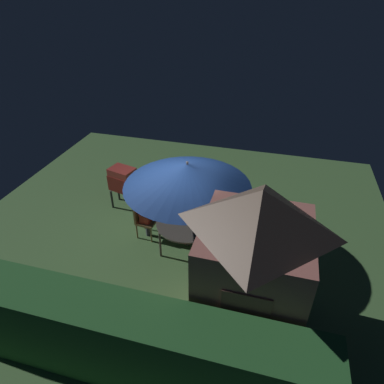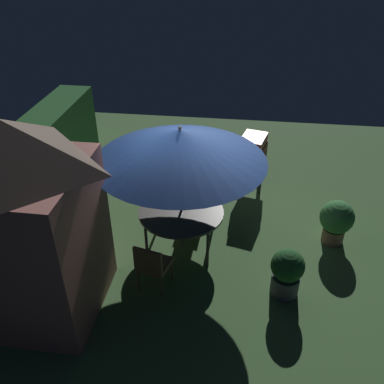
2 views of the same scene
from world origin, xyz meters
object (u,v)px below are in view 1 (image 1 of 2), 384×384
at_px(potted_plant_by_grill, 239,197).
at_px(person_in_red, 146,210).
at_px(potted_plant_by_shed, 198,173).
at_px(chair_near_shed, 144,218).
at_px(patio_umbrella, 187,175).
at_px(patio_table, 188,223).
at_px(garden_shed, 253,266).
at_px(bbq_grill, 123,180).
at_px(chair_far_side, 234,245).

xyz_separation_m(potted_plant_by_grill, person_in_red, (2.05, 1.68, 0.35)).
bearing_deg(potted_plant_by_grill, potted_plant_by_shed, -34.16).
distance_m(chair_near_shed, potted_plant_by_grill, 2.71).
relative_size(patio_umbrella, chair_near_shed, 3.12).
distance_m(patio_table, potted_plant_by_grill, 2.05).
bearing_deg(potted_plant_by_shed, patio_table, 99.21).
xyz_separation_m(potted_plant_by_shed, potted_plant_by_grill, (-1.41, 0.96, -0.04)).
distance_m(garden_shed, potted_plant_by_shed, 5.18).
bearing_deg(garden_shed, patio_table, -48.52).
relative_size(garden_shed, bbq_grill, 2.54).
height_order(patio_table, bbq_grill, bbq_grill).
bearing_deg(potted_plant_by_shed, person_in_red, 76.21).
relative_size(chair_near_shed, potted_plant_by_shed, 1.06).
bearing_deg(patio_table, patio_umbrella, 116.57).
xyz_separation_m(patio_umbrella, potted_plant_by_grill, (-0.96, -1.79, -1.57)).
bearing_deg(patio_table, chair_near_shed, -5.90).
height_order(garden_shed, potted_plant_by_grill, garden_shed).
bearing_deg(potted_plant_by_shed, chair_near_shed, 74.42).
relative_size(chair_near_shed, chair_far_side, 1.00).
distance_m(patio_table, potted_plant_by_shed, 2.79).
distance_m(patio_umbrella, potted_plant_by_grill, 2.57).
bearing_deg(bbq_grill, chair_near_shed, 133.68).
height_order(patio_umbrella, chair_near_shed, patio_umbrella).
bearing_deg(chair_near_shed, garden_shed, 144.85).
distance_m(patio_table, patio_umbrella, 1.32).
bearing_deg(chair_far_side, patio_umbrella, -13.69).
xyz_separation_m(chair_near_shed, potted_plant_by_grill, (-2.14, -1.67, -0.08)).
relative_size(bbq_grill, potted_plant_by_grill, 1.46).
xyz_separation_m(patio_table, chair_far_side, (-1.16, 0.28, -0.17)).
height_order(patio_umbrella, potted_plant_by_shed, patio_umbrella).
relative_size(bbq_grill, chair_far_side, 1.33).
relative_size(chair_far_side, person_in_red, 0.71).
relative_size(garden_shed, chair_near_shed, 3.38).
height_order(patio_table, chair_far_side, chair_far_side).
distance_m(patio_table, chair_near_shed, 1.19).
height_order(chair_near_shed, chair_far_side, same).
bearing_deg(person_in_red, chair_far_side, 170.04).
height_order(chair_far_side, person_in_red, person_in_red).
relative_size(patio_umbrella, bbq_grill, 2.34).
relative_size(potted_plant_by_shed, potted_plant_by_grill, 1.03).
height_order(bbq_grill, person_in_red, person_in_red).
height_order(potted_plant_by_shed, person_in_red, person_in_red).
distance_m(garden_shed, person_in_red, 3.47).
xyz_separation_m(chair_far_side, person_in_red, (2.25, -0.40, 0.26)).
bearing_deg(potted_plant_by_grill, patio_umbrella, 61.73).
relative_size(patio_umbrella, chair_far_side, 3.12).
relative_size(patio_table, chair_far_side, 1.66).
relative_size(bbq_grill, person_in_red, 0.95).
bearing_deg(patio_umbrella, patio_table, -63.43).
xyz_separation_m(patio_umbrella, chair_near_shed, (1.18, -0.12, -1.49)).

